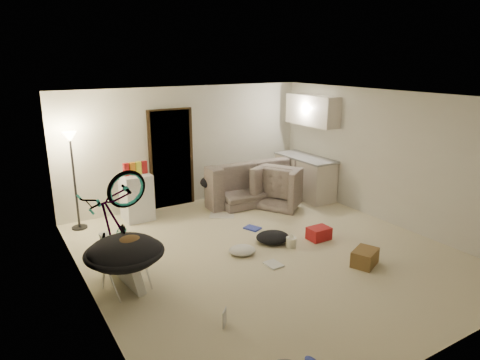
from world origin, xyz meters
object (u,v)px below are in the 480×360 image
mini_fridge (137,197)px  juicer (291,241)px  sofa (251,184)px  saucer_chair (125,259)px  bicycle (118,251)px  drink_case_a (365,257)px  drink_case_b (319,233)px  floor_lamp (72,160)px  armchair (283,189)px  tv_box (122,263)px  kitchen_counter (305,177)px

mini_fridge → juicer: (1.76, -2.61, -0.35)m
mini_fridge → sofa: bearing=-3.4°
saucer_chair → juicer: size_ratio=4.24×
bicycle → saucer_chair: bearing=172.1°
bicycle → juicer: (2.75, -0.45, -0.33)m
juicer → mini_fridge: bearing=124.0°
bicycle → juicer: bearing=-107.1°
juicer → drink_case_a: bearing=-62.5°
sofa → bicycle: (-3.56, -2.07, 0.09)m
drink_case_b → juicer: juicer is taller
floor_lamp → juicer: size_ratio=7.20×
floor_lamp → juicer: 4.12m
floor_lamp → saucer_chair: floor_lamp is taller
sofa → drink_case_a: 3.61m
sofa → mini_fridge: (-2.57, 0.10, 0.12)m
sofa → mini_fridge: size_ratio=2.54×
drink_case_a → juicer: bearing=93.6°
armchair → juicer: size_ratio=3.90×
floor_lamp → tv_box: floor_lamp is taller
kitchen_counter → sofa: kitchen_counter is taller
drink_case_a → juicer: 1.23m
drink_case_a → juicer: size_ratio=1.72×
mini_fridge → floor_lamp: bearing=173.6°
bicycle → tv_box: bicycle is taller
kitchen_counter → floor_lamp: bearing=172.3°
sofa → floor_lamp: bearing=-0.8°
armchair → bicycle: bearing=78.6°
armchair → drink_case_b: bearing=130.8°
drink_case_b → juicer: bearing=-178.1°
mini_fridge → armchair: bearing=-14.8°
kitchen_counter → saucer_chair: kitchen_counter is taller
sofa → tv_box: size_ratio=2.37×
drink_case_a → tv_box: bearing=133.8°
saucer_chair → sofa: bearing=34.1°
floor_lamp → tv_box: bearing=-87.6°
tv_box → floor_lamp: bearing=85.4°
sofa → drink_case_a: sofa is taller
sofa → bicycle: size_ratio=1.41×
drink_case_a → juicer: juicer is taller
drink_case_b → floor_lamp: bearing=143.0°
sofa → armchair: size_ratio=2.35×
bicycle → tv_box: 0.20m
saucer_chair → mini_fridge: bearing=68.5°
bicycle → tv_box: size_ratio=1.68×
bicycle → drink_case_a: bearing=-122.7°
saucer_chair → tv_box: size_ratio=1.09×
armchair → juicer: 2.26m
floor_lamp → kitchen_counter: 4.95m
floor_lamp → mini_fridge: floor_lamp is taller
armchair → mini_fridge: bearing=45.1°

